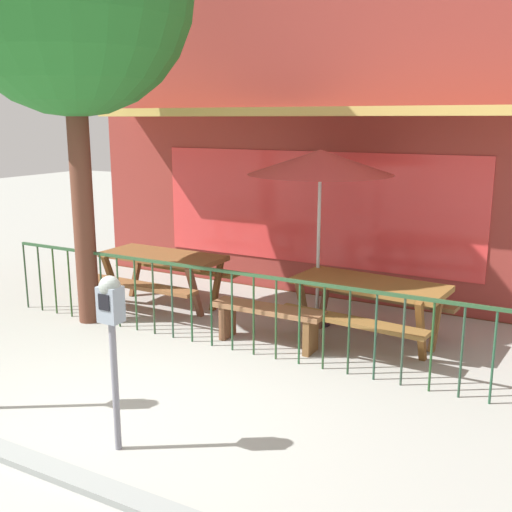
# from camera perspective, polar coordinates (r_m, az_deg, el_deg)

# --- Properties ---
(ground) EXTENTS (40.00, 40.00, 0.00)m
(ground) POSITION_cam_1_polar(r_m,az_deg,el_deg) (5.91, -13.51, -14.46)
(ground) COLOR #9B9C95
(pub_storefront) EXTENTS (7.87, 1.40, 5.22)m
(pub_storefront) POSITION_cam_1_polar(r_m,az_deg,el_deg) (9.31, 5.97, 12.29)
(pub_storefront) COLOR #4A2913
(pub_storefront) RESTS_ON ground
(patio_fence_front) EXTENTS (6.63, 0.04, 0.97)m
(patio_fence_front) POSITION_cam_1_polar(r_m,az_deg,el_deg) (7.10, -3.28, -3.64)
(patio_fence_front) COLOR #294E2C
(patio_fence_front) RESTS_ON ground
(picnic_table_left) EXTENTS (1.81, 1.37, 0.79)m
(picnic_table_left) POSITION_cam_1_polar(r_m,az_deg,el_deg) (8.82, -8.73, -0.84)
(picnic_table_left) COLOR brown
(picnic_table_left) RESTS_ON ground
(picnic_table_right) EXTENTS (1.91, 1.51, 0.79)m
(picnic_table_right) POSITION_cam_1_polar(r_m,az_deg,el_deg) (7.39, 10.64, -3.61)
(picnic_table_right) COLOR brown
(picnic_table_right) RESTS_ON ground
(patio_umbrella) EXTENTS (1.84, 1.84, 2.29)m
(patio_umbrella) POSITION_cam_1_polar(r_m,az_deg,el_deg) (7.72, 6.08, 8.66)
(patio_umbrella) COLOR black
(patio_umbrella) RESTS_ON ground
(patio_bench) EXTENTS (1.40, 0.34, 0.48)m
(patio_bench) POSITION_cam_1_polar(r_m,az_deg,el_deg) (7.28, 1.10, -5.76)
(patio_bench) COLOR #8B5D3C
(patio_bench) RESTS_ON ground
(parking_meter_near) EXTENTS (0.18, 0.17, 1.48)m
(parking_meter_near) POSITION_cam_1_polar(r_m,az_deg,el_deg) (4.92, -13.47, -5.63)
(parking_meter_near) COLOR slate
(parking_meter_near) RESTS_ON ground
(curb_edge) EXTENTS (11.02, 0.20, 0.11)m
(curb_edge) POSITION_cam_1_polar(r_m,az_deg,el_deg) (5.36, -20.39, -17.96)
(curb_edge) COLOR gray
(curb_edge) RESTS_ON ground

